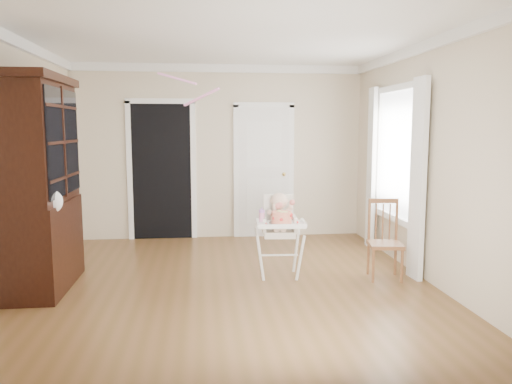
{
  "coord_description": "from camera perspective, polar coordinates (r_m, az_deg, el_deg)",
  "views": [
    {
      "loc": [
        -0.3,
        -5.36,
        1.73
      ],
      "look_at": [
        0.32,
        0.18,
        1.01
      ],
      "focal_mm": 35.0,
      "sensor_mm": 36.0,
      "label": 1
    }
  ],
  "objects": [
    {
      "name": "wall_right",
      "position": [
        5.95,
        19.06,
        3.25
      ],
      "size": [
        0.0,
        5.0,
        5.0
      ],
      "primitive_type": "plane",
      "rotation": [
        1.57,
        0.0,
        -1.57
      ],
      "color": "beige",
      "rests_on": "floor"
    },
    {
      "name": "wall_back",
      "position": [
        7.88,
        -4.19,
        4.54
      ],
      "size": [
        4.5,
        0.0,
        4.5
      ],
      "primitive_type": "plane",
      "rotation": [
        1.57,
        0.0,
        0.0
      ],
      "color": "beige",
      "rests_on": "floor"
    },
    {
      "name": "window_right",
      "position": [
        6.65,
        15.53,
        3.23
      ],
      "size": [
        0.13,
        1.84,
        2.3
      ],
      "color": "white",
      "rests_on": "wall_right"
    },
    {
      "name": "doorway",
      "position": [
        7.89,
        -10.72,
        2.68
      ],
      "size": [
        1.06,
        0.05,
        2.22
      ],
      "color": "black",
      "rests_on": "wall_back"
    },
    {
      "name": "closet_door",
      "position": [
        7.93,
        0.9,
        2.22
      ],
      "size": [
        0.96,
        0.09,
        2.13
      ],
      "color": "white",
      "rests_on": "wall_back"
    },
    {
      "name": "wall_left",
      "position": [
        5.72,
        -26.33,
        2.74
      ],
      "size": [
        0.0,
        5.0,
        5.0
      ],
      "primitive_type": "plane",
      "rotation": [
        1.57,
        0.0,
        1.57
      ],
      "color": "beige",
      "rests_on": "floor"
    },
    {
      "name": "streamer",
      "position": [
        5.34,
        -9.05,
        12.7
      ],
      "size": [
        0.42,
        0.31,
        0.15
      ],
      "primitive_type": null,
      "rotation": [
        0.26,
        0.0,
        0.95
      ],
      "color": "pink",
      "rests_on": "ceiling"
    },
    {
      "name": "ceiling",
      "position": [
        5.46,
        -3.28,
        17.54
      ],
      "size": [
        5.0,
        5.0,
        0.0
      ],
      "primitive_type": "plane",
      "rotation": [
        3.14,
        0.0,
        0.0
      ],
      "color": "white",
      "rests_on": "wall_back"
    },
    {
      "name": "china_cabinet",
      "position": [
        5.77,
        -23.34,
        0.85
      ],
      "size": [
        0.6,
        1.35,
        2.28
      ],
      "color": "black",
      "rests_on": "floor"
    },
    {
      "name": "baby",
      "position": [
        5.81,
        2.67,
        -2.39
      ],
      "size": [
        0.29,
        0.23,
        0.46
      ],
      "rotation": [
        0.0,
        0.0,
        -0.08
      ],
      "color": "beige",
      "rests_on": "high_chair"
    },
    {
      "name": "high_chair",
      "position": [
        5.82,
        2.67,
        -3.91
      ],
      "size": [
        0.6,
        0.72,
        0.97
      ],
      "rotation": [
        0.0,
        0.0,
        -0.08
      ],
      "color": "white",
      "rests_on": "floor"
    },
    {
      "name": "crown_molding",
      "position": [
        5.45,
        -3.27,
        16.92
      ],
      "size": [
        4.5,
        5.0,
        0.12
      ],
      "primitive_type": null,
      "color": "white",
      "rests_on": "ceiling"
    },
    {
      "name": "sippy_cup",
      "position": [
        5.67,
        0.67,
        -2.68
      ],
      "size": [
        0.07,
        0.07,
        0.17
      ],
      "rotation": [
        0.0,
        0.0,
        -0.08
      ],
      "color": "pink",
      "rests_on": "high_chair"
    },
    {
      "name": "dining_chair",
      "position": [
        5.97,
        14.5,
        -5.54
      ],
      "size": [
        0.42,
        0.42,
        0.91
      ],
      "rotation": [
        0.0,
        0.0,
        -0.16
      ],
      "color": "brown",
      "rests_on": "floor"
    },
    {
      "name": "cake",
      "position": [
        5.57,
        2.95,
        -2.93
      ],
      "size": [
        0.29,
        0.29,
        0.14
      ],
      "color": "silver",
      "rests_on": "high_chair"
    },
    {
      "name": "floor",
      "position": [
        5.64,
        -3.07,
        -10.56
      ],
      "size": [
        5.0,
        5.0,
        0.0
      ],
      "primitive_type": "plane",
      "color": "brown",
      "rests_on": "ground"
    }
  ]
}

